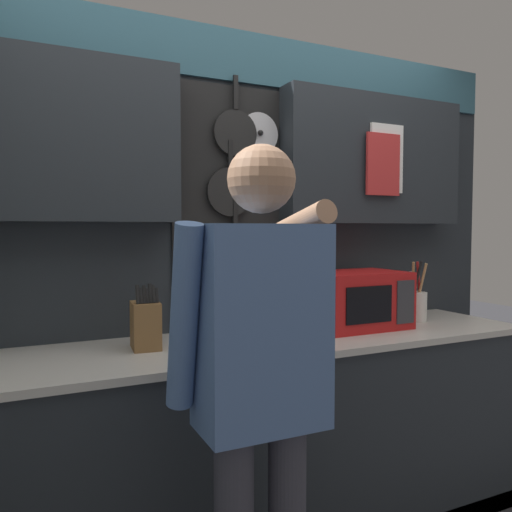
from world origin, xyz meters
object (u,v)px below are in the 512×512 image
Objects in this scene: knife_block at (146,324)px; person at (260,369)px; utensil_crock at (416,304)px; microwave at (356,299)px.

person is at bearing -74.43° from knife_block.
person is (-1.26, -0.68, -0.03)m from utensil_crock.
knife_block is at bearing 105.57° from person.
person is (0.19, -0.68, -0.03)m from knife_block.
utensil_crock is at bearing 28.53° from person.
utensil_crock reaches higher than knife_block.
microwave is 1.45× the size of utensil_crock.
utensil_crock is (1.45, 0.00, -0.01)m from knife_block.
utensil_crock reaches higher than microwave.
microwave is 1.05m from knife_block.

